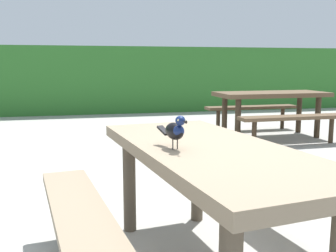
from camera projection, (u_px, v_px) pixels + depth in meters
name	position (u px, v px, depth m)	size (l,w,h in m)	color
ground_plane	(195.00, 247.00, 2.53)	(60.00, 60.00, 0.00)	#A3A099
hedge_wall	(106.00, 79.00, 10.15)	(28.00, 1.93, 1.62)	#2D6B28
picnic_table_foreground	(209.00, 178.00, 2.16)	(1.91, 1.93, 0.74)	#84725B
bird_grackle	(175.00, 130.00, 2.02)	(0.12, 0.28, 0.18)	black
picnic_table_mid_left	(271.00, 103.00, 6.34)	(1.82, 1.72, 0.74)	brown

